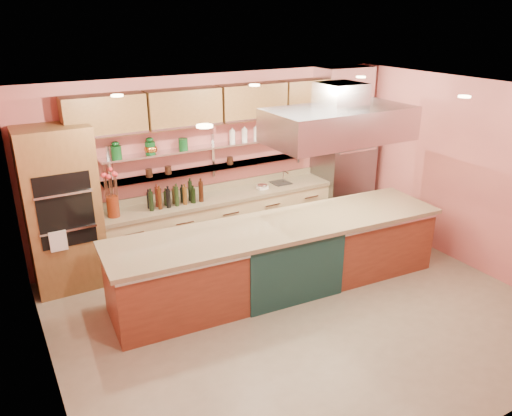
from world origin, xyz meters
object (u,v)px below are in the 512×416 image
island (280,256)px  flower_vase (113,206)px  refrigerator (343,168)px  copper_kettle (152,149)px  kitchen_scale (262,186)px  green_canister (183,144)px

island → flower_vase: (-1.87, 1.50, 0.60)m
refrigerator → copper_kettle: bearing=176.2°
refrigerator → flower_vase: refrigerator is taller
refrigerator → kitchen_scale: (-1.67, 0.01, -0.07)m
kitchen_scale → copper_kettle: (-1.76, 0.22, 0.80)m
refrigerator → green_canister: 3.04m
kitchen_scale → green_canister: size_ratio=1.00×
refrigerator → kitchen_scale: refrigerator is taller
refrigerator → island: size_ratio=0.45×
copper_kettle → green_canister: (0.49, 0.00, 0.02)m
island → flower_vase: flower_vase is taller
kitchen_scale → green_canister: bearing=165.0°
green_canister → island: bearing=-68.5°
island → copper_kettle: size_ratio=28.70×
island → kitchen_scale: (0.58, 1.50, 0.49)m
island → kitchen_scale: bearing=72.3°
refrigerator → green_canister: bearing=175.5°
refrigerator → green_canister: (-2.93, 0.23, 0.75)m
flower_vase → copper_kettle: (0.70, 0.22, 0.70)m
kitchen_scale → refrigerator: bearing=-5.5°
refrigerator → island: 2.76m
flower_vase → kitchen_scale: (2.46, 0.00, -0.11)m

